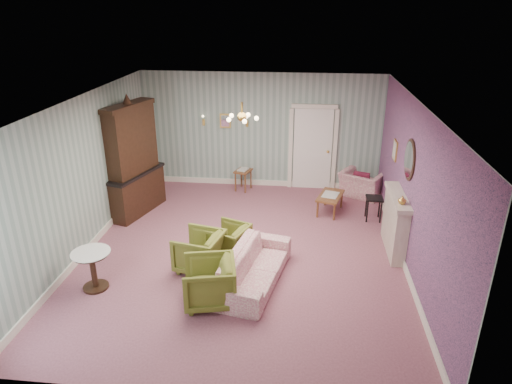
# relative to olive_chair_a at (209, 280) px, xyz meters

# --- Properties ---
(floor) EXTENTS (7.00, 7.00, 0.00)m
(floor) POSITION_rel_olive_chair_a_xyz_m (0.33, 1.62, -0.41)
(floor) COLOR #99596B
(floor) RESTS_ON ground
(ceiling) EXTENTS (7.00, 7.00, 0.00)m
(ceiling) POSITION_rel_olive_chair_a_xyz_m (0.33, 1.62, 2.49)
(ceiling) COLOR white
(ceiling) RESTS_ON ground
(wall_back) EXTENTS (6.00, 0.00, 6.00)m
(wall_back) POSITION_rel_olive_chair_a_xyz_m (0.33, 5.12, 1.04)
(wall_back) COLOR gray
(wall_back) RESTS_ON ground
(wall_front) EXTENTS (6.00, 0.00, 6.00)m
(wall_front) POSITION_rel_olive_chair_a_xyz_m (0.33, -1.88, 1.04)
(wall_front) COLOR gray
(wall_front) RESTS_ON ground
(wall_left) EXTENTS (0.00, 7.00, 7.00)m
(wall_left) POSITION_rel_olive_chair_a_xyz_m (-2.67, 1.62, 1.04)
(wall_left) COLOR gray
(wall_left) RESTS_ON ground
(wall_right) EXTENTS (0.00, 7.00, 7.00)m
(wall_right) POSITION_rel_olive_chair_a_xyz_m (3.33, 1.62, 1.04)
(wall_right) COLOR gray
(wall_right) RESTS_ON ground
(wall_right_floral) EXTENTS (0.00, 7.00, 7.00)m
(wall_right_floral) POSITION_rel_olive_chair_a_xyz_m (3.31, 1.62, 1.04)
(wall_right_floral) COLOR #C36199
(wall_right_floral) RESTS_ON ground
(door) EXTENTS (1.12, 0.12, 2.16)m
(door) POSITION_rel_olive_chair_a_xyz_m (1.63, 5.08, 0.67)
(door) COLOR white
(door) RESTS_ON floor
(olive_chair_a) EXTENTS (0.90, 0.94, 0.82)m
(olive_chair_a) POSITION_rel_olive_chair_a_xyz_m (0.00, 0.00, 0.00)
(olive_chair_a) COLOR olive
(olive_chair_a) RESTS_ON floor
(olive_chair_b) EXTENTS (0.87, 0.90, 0.79)m
(olive_chair_b) POSITION_rel_olive_chair_a_xyz_m (-0.38, 0.96, -0.02)
(olive_chair_b) COLOR olive
(olive_chair_b) RESTS_ON floor
(olive_chair_c) EXTENTS (0.83, 0.86, 0.69)m
(olive_chair_c) POSITION_rel_olive_chair_a_xyz_m (0.06, 1.47, -0.06)
(olive_chair_c) COLOR olive
(olive_chair_c) RESTS_ON floor
(sofa_chintz) EXTENTS (0.99, 2.11, 0.80)m
(sofa_chintz) POSITION_rel_olive_chair_a_xyz_m (0.65, 0.65, -0.01)
(sofa_chintz) COLOR #AC4567
(sofa_chintz) RESTS_ON floor
(wingback_chair) EXTENTS (1.16, 1.04, 0.85)m
(wingback_chair) POSITION_rel_olive_chair_a_xyz_m (2.87, 4.67, 0.01)
(wingback_chair) COLOR #AC4567
(wingback_chair) RESTS_ON floor
(dresser) EXTENTS (0.98, 1.68, 2.64)m
(dresser) POSITION_rel_olive_chair_a_xyz_m (-2.32, 3.20, 0.91)
(dresser) COLOR black
(dresser) RESTS_ON floor
(fireplace) EXTENTS (0.30, 1.40, 1.16)m
(fireplace) POSITION_rel_olive_chair_a_xyz_m (3.19, 2.02, 0.17)
(fireplace) COLOR beige
(fireplace) RESTS_ON floor
(mantel_vase) EXTENTS (0.15, 0.15, 0.15)m
(mantel_vase) POSITION_rel_olive_chair_a_xyz_m (3.17, 1.62, 0.82)
(mantel_vase) COLOR gold
(mantel_vase) RESTS_ON fireplace
(oval_mirror) EXTENTS (0.04, 0.76, 0.84)m
(oval_mirror) POSITION_rel_olive_chair_a_xyz_m (3.29, 2.02, 1.44)
(oval_mirror) COLOR white
(oval_mirror) RESTS_ON wall_right
(framed_print) EXTENTS (0.04, 0.34, 0.42)m
(framed_print) POSITION_rel_olive_chair_a_xyz_m (3.30, 3.37, 1.19)
(framed_print) COLOR gold
(framed_print) RESTS_ON wall_right
(coffee_table) EXTENTS (0.69, 0.95, 0.44)m
(coffee_table) POSITION_rel_olive_chair_a_xyz_m (2.05, 3.62, -0.19)
(coffee_table) COLOR brown
(coffee_table) RESTS_ON floor
(side_table_black) EXTENTS (0.37, 0.37, 0.54)m
(side_table_black) POSITION_rel_olive_chair_a_xyz_m (2.98, 3.32, -0.14)
(side_table_black) COLOR black
(side_table_black) RESTS_ON floor
(pedestal_table) EXTENTS (0.83, 0.83, 0.70)m
(pedestal_table) POSITION_rel_olive_chair_a_xyz_m (-2.00, 0.19, -0.06)
(pedestal_table) COLOR black
(pedestal_table) RESTS_ON floor
(nesting_table) EXTENTS (0.47, 0.53, 0.58)m
(nesting_table) POSITION_rel_olive_chair_a_xyz_m (-0.09, 4.74, -0.12)
(nesting_table) COLOR brown
(nesting_table) RESTS_ON floor
(gilt_mirror_back) EXTENTS (0.28, 0.06, 0.36)m
(gilt_mirror_back) POSITION_rel_olive_chair_a_xyz_m (-0.57, 5.08, 1.29)
(gilt_mirror_back) COLOR gold
(gilt_mirror_back) RESTS_ON wall_back
(sconce_left) EXTENTS (0.16, 0.12, 0.30)m
(sconce_left) POSITION_rel_olive_chair_a_xyz_m (-1.12, 5.06, 1.29)
(sconce_left) COLOR gold
(sconce_left) RESTS_ON wall_back
(sconce_right) EXTENTS (0.16, 0.12, 0.30)m
(sconce_right) POSITION_rel_olive_chair_a_xyz_m (-0.02, 5.06, 1.29)
(sconce_right) COLOR gold
(sconce_right) RESTS_ON wall_back
(chandelier) EXTENTS (0.56, 0.56, 0.36)m
(chandelier) POSITION_rel_olive_chair_a_xyz_m (0.33, 1.62, 2.22)
(chandelier) COLOR gold
(chandelier) RESTS_ON ceiling
(burgundy_cushion) EXTENTS (0.41, 0.28, 0.39)m
(burgundy_cushion) POSITION_rel_olive_chair_a_xyz_m (2.82, 4.52, 0.07)
(burgundy_cushion) COLOR maroon
(burgundy_cushion) RESTS_ON wingback_chair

